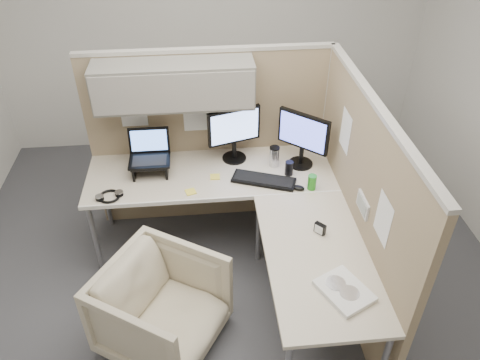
{
  "coord_description": "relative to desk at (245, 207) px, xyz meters",
  "views": [
    {
      "loc": [
        -0.17,
        -2.54,
        2.93
      ],
      "look_at": [
        0.1,
        0.25,
        0.85
      ],
      "focal_mm": 35.0,
      "sensor_mm": 36.0,
      "label": 1
    }
  ],
  "objects": [
    {
      "name": "soda_can_silver",
      "position": [
        0.39,
        0.32,
        0.1
      ],
      "size": [
        0.07,
        0.07,
        0.12
      ],
      "primitive_type": "cylinder",
      "color": "black",
      "rests_on": "desk"
    },
    {
      "name": "soda_can_green",
      "position": [
        0.53,
        0.12,
        0.1
      ],
      "size": [
        0.07,
        0.07,
        0.12
      ],
      "primitive_type": "cylinder",
      "color": "#268C1E",
      "rests_on": "desk"
    },
    {
      "name": "sticky_note_d",
      "position": [
        -0.2,
        0.34,
        0.05
      ],
      "size": [
        0.08,
        0.08,
        0.01
      ],
      "primitive_type": "cube",
      "rotation": [
        0.0,
        0.0,
        -0.03
      ],
      "color": "yellow",
      "rests_on": "desk"
    },
    {
      "name": "travel_mug",
      "position": [
        0.29,
        0.46,
        0.13
      ],
      "size": [
        0.08,
        0.08,
        0.18
      ],
      "color": "silver",
      "rests_on": "desk"
    },
    {
      "name": "headphones",
      "position": [
        -1.01,
        0.16,
        0.06
      ],
      "size": [
        0.2,
        0.2,
        0.03
      ],
      "rotation": [
        0.0,
        0.0,
        0.27
      ],
      "color": "black",
      "rests_on": "desk"
    },
    {
      "name": "mouse",
      "position": [
        0.43,
        0.12,
        0.06
      ],
      "size": [
        0.11,
        0.09,
        0.03
      ],
      "primitive_type": "ellipsoid",
      "rotation": [
        0.0,
        0.0,
        -0.42
      ],
      "color": "black",
      "rests_on": "desk"
    },
    {
      "name": "ground",
      "position": [
        -0.12,
        -0.13,
        -0.69
      ],
      "size": [
        4.5,
        4.5,
        0.0
      ],
      "primitive_type": "plane",
      "color": "#3F3F44",
      "rests_on": "ground"
    },
    {
      "name": "keyboard",
      "position": [
        0.17,
        0.25,
        0.05
      ],
      "size": [
        0.52,
        0.33,
        0.02
      ],
      "primitive_type": "cube",
      "rotation": [
        0.0,
        0.0,
        -0.36
      ],
      "color": "black",
      "rests_on": "desk"
    },
    {
      "name": "laptop_station",
      "position": [
        -0.71,
        0.47,
        0.17
      ],
      "size": [
        0.32,
        0.28,
        0.34
      ],
      "color": "black",
      "rests_on": "desk"
    },
    {
      "name": "office_chair",
      "position": [
        -0.63,
        -0.59,
        -0.31
      ],
      "size": [
        0.96,
        0.98,
        0.75
      ],
      "primitive_type": "imported",
      "rotation": [
        0.0,
        0.0,
        1.01
      ],
      "color": "beige",
      "rests_on": "ground"
    },
    {
      "name": "partition_back",
      "position": [
        -0.34,
        0.7,
        0.41
      ],
      "size": [
        2.0,
        0.36,
        1.63
      ],
      "color": "#978163",
      "rests_on": "ground"
    },
    {
      "name": "sticky_note_a",
      "position": [
        -0.4,
        0.17,
        0.05
      ],
      "size": [
        0.09,
        0.09,
        0.01
      ],
      "primitive_type": "cube",
      "rotation": [
        0.0,
        0.0,
        0.29
      ],
      "color": "yellow",
      "rests_on": "desk"
    },
    {
      "name": "desk",
      "position": [
        0.0,
        0.0,
        0.0
      ],
      "size": [
        2.0,
        1.98,
        0.73
      ],
      "color": "beige",
      "rests_on": "ground"
    },
    {
      "name": "monitor_left",
      "position": [
        -0.03,
        0.59,
        0.32
      ],
      "size": [
        0.43,
        0.2,
        0.47
      ],
      "rotation": [
        0.0,
        0.0,
        0.29
      ],
      "color": "black",
      "rests_on": "desk"
    },
    {
      "name": "partition_right",
      "position": [
        0.78,
        -0.19,
        0.13
      ],
      "size": [
        0.07,
        2.03,
        1.63
      ],
      "color": "#978163",
      "rests_on": "ground"
    },
    {
      "name": "monitor_right",
      "position": [
        0.51,
        0.45,
        0.32
      ],
      "size": [
        0.35,
        0.32,
        0.47
      ],
      "rotation": [
        0.0,
        0.0,
        -0.73
      ],
      "color": "black",
      "rests_on": "desk"
    },
    {
      "name": "desk_clock",
      "position": [
        0.47,
        -0.37,
        0.08
      ],
      "size": [
        0.08,
        0.08,
        0.08
      ],
      "rotation": [
        0.0,
        0.0,
        -0.83
      ],
      "color": "black",
      "rests_on": "desk"
    },
    {
      "name": "paper_stack",
      "position": [
        0.5,
        -0.9,
        0.06
      ],
      "size": [
        0.36,
        0.39,
        0.03
      ],
      "rotation": [
        0.0,
        0.0,
        0.46
      ],
      "color": "white",
      "rests_on": "desk"
    }
  ]
}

